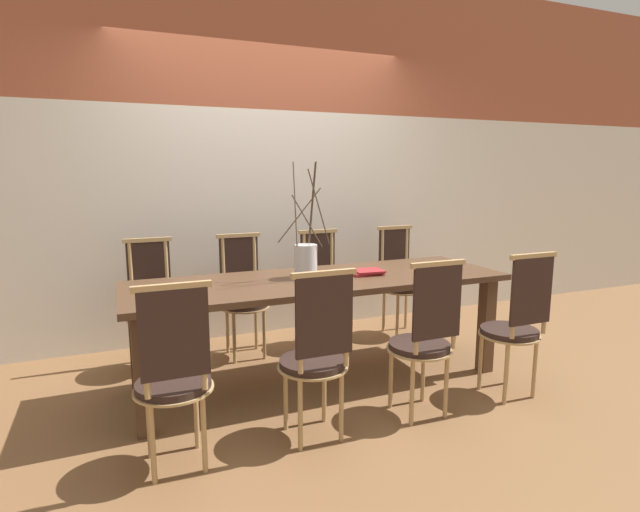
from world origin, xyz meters
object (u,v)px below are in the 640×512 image
object	(u,v)px
dining_table	(320,292)
chair_near_center	(425,336)
chair_far_center	(323,285)
vase_centerpiece	(306,259)
book_stack	(367,272)

from	to	relation	value
dining_table	chair_near_center	xyz separation A→B (m)	(0.36, -0.71, -0.13)
chair_near_center	chair_far_center	distance (m)	1.42
chair_far_center	vase_centerpiece	xyz separation A→B (m)	(-0.40, -0.67, 0.36)
book_stack	chair_far_center	bearing A→B (deg)	91.97
chair_near_center	chair_far_center	size ratio (longest dim) A/B	1.00
chair_near_center	vase_centerpiece	bearing A→B (deg)	120.49
dining_table	chair_far_center	world-z (taller)	chair_far_center
chair_near_center	vase_centerpiece	world-z (taller)	vase_centerpiece
chair_far_center	book_stack	bearing A→B (deg)	91.97
vase_centerpiece	book_stack	distance (m)	0.45
dining_table	book_stack	xyz separation A→B (m)	(0.35, -0.02, 0.11)
chair_near_center	vase_centerpiece	size ratio (longest dim) A/B	1.24
chair_near_center	dining_table	bearing A→B (deg)	116.99
chair_far_center	chair_near_center	bearing A→B (deg)	91.68
dining_table	book_stack	bearing A→B (deg)	-2.83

